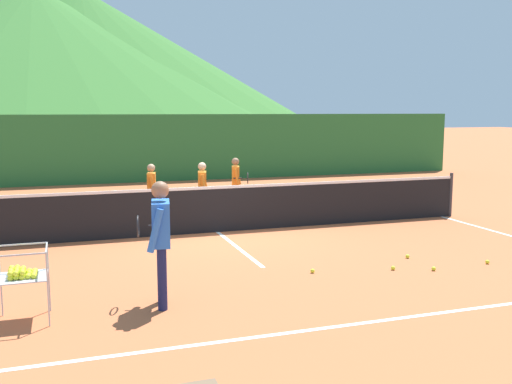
{
  "coord_description": "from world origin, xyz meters",
  "views": [
    {
      "loc": [
        -3.01,
        -11.48,
        2.54
      ],
      "look_at": [
        0.45,
        -1.19,
        0.99
      ],
      "focal_mm": 40.43,
      "sensor_mm": 36.0,
      "label": 1
    }
  ],
  "objects_px": {
    "ball_cart": "(21,274)",
    "tennis_ball_4": "(313,271)",
    "tennis_ball_5": "(434,269)",
    "tennis_ball_7": "(408,256)",
    "instructor": "(160,232)",
    "student_1": "(202,186)",
    "tennis_ball_3": "(393,268)",
    "student_0": "(152,187)",
    "tennis_net": "(217,209)",
    "student_2": "(236,179)",
    "tennis_ball_0": "(487,262)"
  },
  "relations": [
    {
      "from": "tennis_ball_5",
      "to": "student_2",
      "type": "bearing_deg",
      "value": 102.76
    },
    {
      "from": "tennis_ball_7",
      "to": "ball_cart",
      "type": "bearing_deg",
      "value": -169.73
    },
    {
      "from": "student_1",
      "to": "tennis_ball_3",
      "type": "bearing_deg",
      "value": -68.87
    },
    {
      "from": "tennis_ball_7",
      "to": "student_0",
      "type": "bearing_deg",
      "value": 127.38
    },
    {
      "from": "instructor",
      "to": "tennis_ball_3",
      "type": "height_order",
      "value": "instructor"
    },
    {
      "from": "instructor",
      "to": "tennis_ball_7",
      "type": "distance_m",
      "value": 4.66
    },
    {
      "from": "ball_cart",
      "to": "tennis_ball_5",
      "type": "relative_size",
      "value": 13.22
    },
    {
      "from": "tennis_ball_5",
      "to": "tennis_ball_3",
      "type": "bearing_deg",
      "value": 157.73
    },
    {
      "from": "instructor",
      "to": "student_2",
      "type": "height_order",
      "value": "instructor"
    },
    {
      "from": "tennis_ball_0",
      "to": "tennis_ball_4",
      "type": "height_order",
      "value": "same"
    },
    {
      "from": "student_0",
      "to": "tennis_ball_4",
      "type": "xyz_separation_m",
      "value": [
        1.74,
        -5.12,
        -0.76
      ]
    },
    {
      "from": "tennis_ball_0",
      "to": "tennis_ball_5",
      "type": "height_order",
      "value": "same"
    },
    {
      "from": "student_2",
      "to": "student_1",
      "type": "bearing_deg",
      "value": -137.5
    },
    {
      "from": "ball_cart",
      "to": "tennis_net",
      "type": "bearing_deg",
      "value": 50.11
    },
    {
      "from": "ball_cart",
      "to": "tennis_ball_7",
      "type": "xyz_separation_m",
      "value": [
        6.11,
        1.11,
        -0.56
      ]
    },
    {
      "from": "tennis_ball_7",
      "to": "tennis_ball_4",
      "type": "bearing_deg",
      "value": -170.8
    },
    {
      "from": "tennis_ball_5",
      "to": "tennis_ball_7",
      "type": "relative_size",
      "value": 1.0
    },
    {
      "from": "student_1",
      "to": "tennis_ball_4",
      "type": "distance_m",
      "value": 4.85
    },
    {
      "from": "instructor",
      "to": "tennis_ball_0",
      "type": "xyz_separation_m",
      "value": [
        5.48,
        0.34,
        -0.95
      ]
    },
    {
      "from": "tennis_ball_0",
      "to": "tennis_net",
      "type": "bearing_deg",
      "value": 132.98
    },
    {
      "from": "tennis_net",
      "to": "tennis_ball_7",
      "type": "bearing_deg",
      "value": -50.72
    },
    {
      "from": "student_1",
      "to": "tennis_ball_0",
      "type": "bearing_deg",
      "value": -54.98
    },
    {
      "from": "tennis_ball_7",
      "to": "tennis_net",
      "type": "bearing_deg",
      "value": 129.28
    },
    {
      "from": "student_0",
      "to": "ball_cart",
      "type": "height_order",
      "value": "student_0"
    },
    {
      "from": "tennis_ball_5",
      "to": "student_1",
      "type": "bearing_deg",
      "value": 115.71
    },
    {
      "from": "instructor",
      "to": "tennis_ball_0",
      "type": "distance_m",
      "value": 5.57
    },
    {
      "from": "ball_cart",
      "to": "tennis_ball_4",
      "type": "height_order",
      "value": "ball_cart"
    },
    {
      "from": "tennis_ball_3",
      "to": "tennis_ball_7",
      "type": "xyz_separation_m",
      "value": [
        0.64,
        0.57,
        0.0
      ]
    },
    {
      "from": "tennis_ball_4",
      "to": "instructor",
      "type": "bearing_deg",
      "value": -162.84
    },
    {
      "from": "ball_cart",
      "to": "tennis_ball_5",
      "type": "height_order",
      "value": "ball_cart"
    },
    {
      "from": "tennis_ball_4",
      "to": "tennis_ball_5",
      "type": "height_order",
      "value": "same"
    },
    {
      "from": "student_1",
      "to": "ball_cart",
      "type": "distance_m",
      "value": 6.57
    },
    {
      "from": "tennis_ball_0",
      "to": "tennis_ball_5",
      "type": "xyz_separation_m",
      "value": [
        -1.1,
        -0.07,
        0.0
      ]
    },
    {
      "from": "student_1",
      "to": "ball_cart",
      "type": "relative_size",
      "value": 1.51
    },
    {
      "from": "student_2",
      "to": "tennis_ball_3",
      "type": "bearing_deg",
      "value": -82.19
    },
    {
      "from": "student_0",
      "to": "ball_cart",
      "type": "xyz_separation_m",
      "value": [
        -2.44,
        -5.91,
        -0.2
      ]
    },
    {
      "from": "tennis_net",
      "to": "instructor",
      "type": "distance_m",
      "value": 4.64
    },
    {
      "from": "ball_cart",
      "to": "tennis_ball_5",
      "type": "distance_m",
      "value": 6.09
    },
    {
      "from": "instructor",
      "to": "student_1",
      "type": "relative_size",
      "value": 1.21
    },
    {
      "from": "student_1",
      "to": "tennis_ball_0",
      "type": "xyz_separation_m",
      "value": [
        3.62,
        -5.17,
        -0.78
      ]
    },
    {
      "from": "instructor",
      "to": "student_2",
      "type": "relative_size",
      "value": 1.21
    },
    {
      "from": "tennis_ball_4",
      "to": "tennis_ball_7",
      "type": "relative_size",
      "value": 1.0
    },
    {
      "from": "tennis_net",
      "to": "ball_cart",
      "type": "height_order",
      "value": "tennis_net"
    },
    {
      "from": "tennis_net",
      "to": "student_0",
      "type": "distance_m",
      "value": 2.03
    },
    {
      "from": "ball_cart",
      "to": "tennis_ball_7",
      "type": "bearing_deg",
      "value": 10.27
    },
    {
      "from": "tennis_ball_3",
      "to": "student_0",
      "type": "bearing_deg",
      "value": 119.42
    },
    {
      "from": "tennis_net",
      "to": "student_0",
      "type": "relative_size",
      "value": 8.83
    },
    {
      "from": "tennis_net",
      "to": "student_1",
      "type": "relative_size",
      "value": 8.58
    },
    {
      "from": "tennis_net",
      "to": "tennis_ball_3",
      "type": "height_order",
      "value": "tennis_net"
    },
    {
      "from": "tennis_net",
      "to": "student_2",
      "type": "distance_m",
      "value": 2.57
    }
  ]
}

